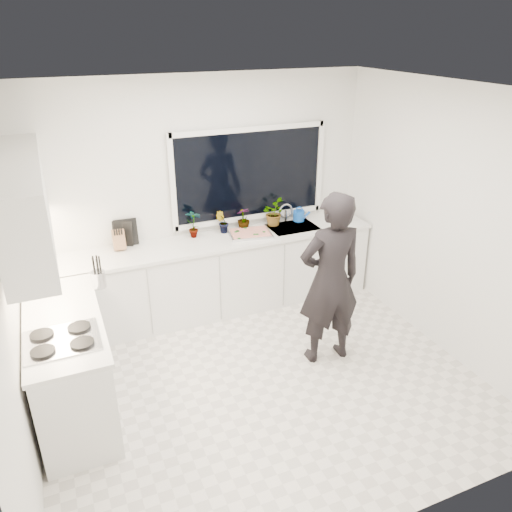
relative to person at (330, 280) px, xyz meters
name	(u,v)px	position (x,y,z in m)	size (l,w,h in m)	color
floor	(261,382)	(-0.78, -0.11, -0.91)	(4.00, 3.50, 0.02)	beige
wall_back	(200,196)	(-0.78, 1.65, 0.45)	(4.00, 0.02, 2.70)	white
wall_left	(5,302)	(-2.79, -0.11, 0.45)	(0.02, 3.50, 2.70)	white
wall_right	(445,222)	(1.23, -0.11, 0.45)	(0.02, 3.50, 2.70)	white
ceiling	(263,90)	(-0.78, -0.11, 1.81)	(4.00, 3.50, 0.02)	white
window	(250,175)	(-0.18, 1.61, 0.65)	(1.80, 0.02, 1.00)	black
base_cabinets_back	(212,278)	(-0.78, 1.34, -0.46)	(3.92, 0.58, 0.88)	white
base_cabinets_left	(71,365)	(-2.45, 0.24, -0.46)	(0.58, 1.60, 0.88)	white
countertop_back	(211,242)	(-0.78, 1.33, 0.00)	(3.94, 0.62, 0.04)	silver
countertop_left	(62,321)	(-2.45, 0.24, 0.00)	(0.62, 1.60, 0.04)	silver
upper_cabinets	(24,202)	(-2.57, 0.59, 0.95)	(0.34, 2.10, 0.70)	white
sink	(293,231)	(0.27, 1.34, -0.03)	(0.58, 0.42, 0.14)	silver
faucet	(286,213)	(0.27, 1.54, 0.13)	(0.03, 0.03, 0.22)	silver
stovetop	(62,340)	(-2.47, -0.11, 0.04)	(0.56, 0.48, 0.03)	black
person	(330,280)	(0.00, 0.00, 0.00)	(0.65, 0.43, 1.79)	black
pizza_tray	(250,234)	(-0.30, 1.31, 0.04)	(0.48, 0.36, 0.03)	silver
pizza	(250,232)	(-0.30, 1.31, 0.06)	(0.44, 0.31, 0.01)	red
watering_can	(299,216)	(0.44, 1.50, 0.09)	(0.14, 0.14, 0.13)	#134EB6
paper_towel_roll	(33,253)	(-2.63, 1.44, 0.15)	(0.11, 0.11, 0.26)	white
knife_block	(119,240)	(-1.77, 1.48, 0.13)	(0.13, 0.10, 0.22)	#A5734C
utensil_crock	(99,279)	(-2.08, 0.69, 0.10)	(0.13, 0.13, 0.16)	#B5B5BA
picture_frame_large	(123,234)	(-1.71, 1.58, 0.16)	(0.22, 0.02, 0.28)	black
picture_frame_small	(126,232)	(-1.67, 1.58, 0.17)	(0.25, 0.02, 0.30)	black
herb_plants	(249,216)	(-0.23, 1.50, 0.18)	(1.26, 0.35, 0.33)	#26662D
soap_bottles	(342,213)	(0.86, 1.19, 0.17)	(0.17, 0.17, 0.32)	#D8BF66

